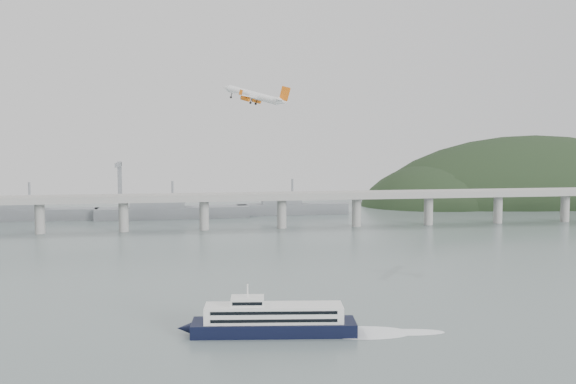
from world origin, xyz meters
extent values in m
plane|color=slate|center=(0.00, 0.00, 0.00)|extent=(900.00, 900.00, 0.00)
cube|color=#969794|center=(0.00, 200.00, 20.00)|extent=(800.00, 22.00, 2.20)
cube|color=#969794|center=(0.00, 189.50, 22.00)|extent=(800.00, 0.60, 1.80)
cube|color=#969794|center=(0.00, 210.50, 22.00)|extent=(800.00, 0.60, 1.80)
cylinder|color=#969794|center=(-130.00, 200.00, 9.50)|extent=(6.00, 6.00, 21.00)
cylinder|color=#969794|center=(-80.00, 200.00, 9.50)|extent=(6.00, 6.00, 21.00)
cylinder|color=#969794|center=(-30.00, 200.00, 9.50)|extent=(6.00, 6.00, 21.00)
cylinder|color=#969794|center=(20.00, 200.00, 9.50)|extent=(6.00, 6.00, 21.00)
cylinder|color=#969794|center=(70.00, 200.00, 9.50)|extent=(6.00, 6.00, 21.00)
cylinder|color=#969794|center=(120.00, 200.00, 9.50)|extent=(6.00, 6.00, 21.00)
cylinder|color=#969794|center=(170.00, 200.00, 9.50)|extent=(6.00, 6.00, 21.00)
cylinder|color=#969794|center=(220.00, 200.00, 9.50)|extent=(6.00, 6.00, 21.00)
ellipsoid|color=black|center=(270.00, 330.00, -18.00)|extent=(320.00, 150.00, 156.00)
ellipsoid|color=black|center=(175.00, 320.00, -12.00)|extent=(140.00, 110.00, 96.00)
cube|color=slate|center=(-150.00, 270.00, 4.00)|extent=(95.67, 20.15, 8.00)
cube|color=slate|center=(-159.50, 270.00, 12.00)|extent=(33.90, 15.02, 8.00)
cylinder|color=slate|center=(-150.00, 270.00, 20.00)|extent=(1.60, 1.60, 14.00)
cube|color=slate|center=(-50.00, 265.00, 4.00)|extent=(110.55, 21.43, 8.00)
cube|color=slate|center=(-61.00, 265.00, 12.00)|extent=(39.01, 16.73, 8.00)
cylinder|color=slate|center=(-50.00, 265.00, 20.00)|extent=(1.60, 1.60, 14.00)
cube|color=slate|center=(40.00, 275.00, 4.00)|extent=(85.00, 13.60, 8.00)
cube|color=slate|center=(31.50, 275.00, 12.00)|extent=(29.75, 11.90, 8.00)
cylinder|color=slate|center=(40.00, 275.00, 20.00)|extent=(1.60, 1.60, 14.00)
cube|color=slate|center=(-90.00, 300.00, 20.00)|extent=(3.00, 3.00, 40.00)
cube|color=slate|center=(-90.00, 290.00, 38.00)|extent=(3.00, 28.00, 3.00)
cube|color=black|center=(-18.46, -29.70, 1.99)|extent=(50.88, 18.35, 3.98)
cone|color=black|center=(-45.09, -26.18, 1.99)|extent=(5.45, 4.60, 3.98)
cube|color=white|center=(-18.46, -29.70, 6.47)|extent=(42.73, 15.34, 4.97)
cube|color=black|center=(-19.12, -34.68, 7.76)|extent=(37.50, 5.11, 0.99)
cube|color=black|center=(-19.12, -34.68, 5.37)|extent=(37.50, 5.11, 0.99)
cube|color=black|center=(-17.80, -24.71, 7.76)|extent=(37.50, 5.11, 0.99)
cube|color=black|center=(-17.80, -24.71, 5.37)|extent=(37.50, 5.11, 0.99)
cube|color=white|center=(-26.35, -28.65, 10.25)|extent=(10.78, 8.21, 2.59)
cube|color=black|center=(-26.81, -32.15, 10.25)|extent=(8.89, 1.29, 0.99)
cylinder|color=white|center=(-26.35, -28.65, 13.43)|extent=(0.56, 0.56, 3.98)
ellipsoid|color=white|center=(9.16, -33.34, 0.05)|extent=(30.28, 17.96, 0.20)
ellipsoid|color=white|center=(22.97, -35.17, 0.05)|extent=(22.24, 9.92, 0.20)
cylinder|color=white|center=(-11.32, 85.48, 78.88)|extent=(22.92, 19.68, 10.07)
cone|color=white|center=(-23.27, 94.28, 82.70)|extent=(5.74, 5.54, 4.34)
cone|color=white|center=(1.11, 76.36, 75.40)|extent=(6.47, 5.93, 4.58)
cube|color=white|center=(-10.79, 85.03, 77.71)|extent=(22.74, 29.22, 3.17)
cube|color=white|center=(0.52, 76.84, 76.28)|extent=(9.13, 11.11, 1.58)
cube|color=orange|center=(2.00, 75.96, 79.10)|extent=(5.00, 3.40, 7.11)
cylinder|color=orange|center=(-9.16, 90.28, 76.51)|extent=(4.84, 4.51, 3.16)
cylinder|color=black|center=(-10.73, 91.43, 77.01)|extent=(2.02, 2.18, 2.22)
cube|color=white|center=(-8.94, 90.18, 77.43)|extent=(2.27, 1.69, 1.72)
cylinder|color=orange|center=(-15.29, 81.72, 77.04)|extent=(4.84, 4.51, 3.16)
cylinder|color=black|center=(-16.86, 82.88, 77.54)|extent=(2.02, 2.18, 2.22)
cube|color=white|center=(-15.07, 81.62, 77.97)|extent=(2.27, 1.69, 1.72)
cylinder|color=black|center=(-9.75, 87.24, 75.92)|extent=(1.00, 0.72, 2.33)
cylinder|color=black|center=(-9.99, 87.35, 74.90)|extent=(1.29, 1.03, 1.30)
cylinder|color=black|center=(-12.64, 83.19, 76.17)|extent=(1.00, 0.72, 2.33)
cylinder|color=black|center=(-12.89, 83.31, 75.15)|extent=(1.29, 1.03, 1.30)
cylinder|color=black|center=(-20.90, 92.36, 79.15)|extent=(1.00, 0.72, 2.33)
cylinder|color=black|center=(-21.15, 92.47, 78.13)|extent=(1.29, 1.03, 1.30)
cube|color=orange|center=(0.43, 97.03, 77.52)|extent=(1.84, 1.28, 2.61)
cube|color=orange|center=(-18.50, 70.60, 79.17)|extent=(1.84, 1.28, 2.61)
camera|label=1|loc=(-47.10, -228.19, 60.50)|focal=42.00mm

